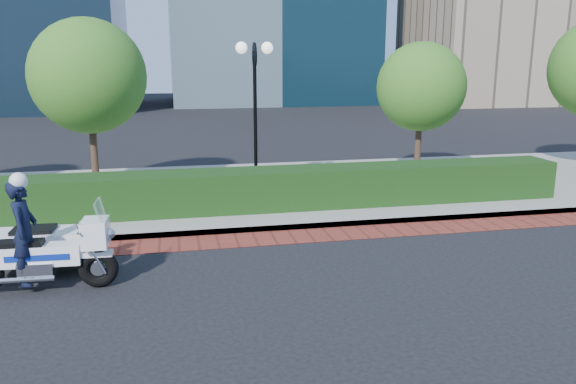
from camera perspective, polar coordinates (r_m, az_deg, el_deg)
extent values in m
plane|color=black|center=(11.05, -4.30, -7.32)|extent=(120.00, 120.00, 0.00)
cube|color=maroon|center=(12.45, -5.22, -4.91)|extent=(60.00, 1.00, 0.01)
cube|color=gray|center=(16.75, -7.03, 0.04)|extent=(60.00, 8.00, 0.15)
cube|color=black|center=(14.29, -6.26, 0.13)|extent=(18.00, 1.20, 1.00)
cylinder|color=black|center=(16.04, -3.25, 0.35)|extent=(0.30, 0.30, 0.30)
cylinder|color=black|center=(15.73, -3.34, 6.93)|extent=(0.10, 0.10, 3.70)
cylinder|color=black|center=(15.64, -3.43, 13.68)|extent=(0.04, 0.70, 0.70)
sphere|color=white|center=(15.59, -4.75, 14.40)|extent=(0.32, 0.32, 0.32)
sphere|color=white|center=(15.69, -2.13, 14.43)|extent=(0.32, 0.32, 0.32)
cylinder|color=#332319|center=(17.11, -19.07, 3.64)|extent=(0.20, 0.20, 2.17)
sphere|color=#265D17|center=(16.91, -19.64, 11.02)|extent=(3.20, 3.20, 3.20)
cylinder|color=#332319|center=(18.70, 13.05, 4.41)|extent=(0.20, 0.20, 1.92)
sphere|color=#265D17|center=(18.51, 13.36, 10.36)|extent=(2.80, 2.80, 2.80)
torus|color=black|center=(10.38, -18.70, -7.35)|extent=(0.70, 0.24, 0.69)
cube|color=white|center=(10.49, -23.91, -5.84)|extent=(1.37, 0.40, 0.35)
cube|color=silver|center=(10.58, -24.06, -7.13)|extent=(0.59, 0.44, 0.29)
cube|color=white|center=(10.18, -18.97, -3.94)|extent=(0.44, 0.59, 0.47)
cube|color=silver|center=(10.07, -18.54, -1.93)|extent=(0.15, 0.53, 0.42)
cube|color=black|center=(10.51, -25.67, -4.78)|extent=(0.80, 0.35, 0.10)
cube|color=white|center=(11.40, -23.78, -5.02)|extent=(1.65, 0.80, 0.57)
cube|color=black|center=(11.34, -24.43, -3.52)|extent=(0.75, 0.55, 0.08)
torus|color=black|center=(11.96, -23.56, -5.48)|extent=(0.53, 0.19, 0.52)
imported|color=black|center=(10.43, -25.23, -3.72)|extent=(0.46, 0.68, 1.80)
sphere|color=white|center=(10.23, -25.71, 1.00)|extent=(0.29, 0.29, 0.29)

